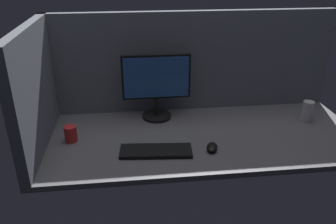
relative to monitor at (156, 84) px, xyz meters
The scene contains 8 objects.
ground_plane 41.84cm from the monitor, 46.64° to the right, with size 180.00×80.00×3.00cm, color #515156.
cubicle_wall_back 28.31cm from the monitor, 27.56° to the left, with size 180.00×5.00×62.71cm.
cubicle_wall_side 69.17cm from the monitor, 158.50° to the right, with size 5.00×80.00×62.71cm, color #565B66.
monitor is the anchor object (origin of this frame).
keyboard 47.82cm from the monitor, 95.60° to the right, with size 37.00×13.00×2.00cm, color black.
mouse 54.16cm from the monitor, 59.96° to the right, with size 5.60×9.60×3.40cm, color black.
mug_red_plastic 57.91cm from the monitor, 153.10° to the right, with size 6.72×6.72×8.97cm.
mug_steel 93.44cm from the monitor, ahead, with size 6.76×6.76×12.54cm.
Camera 1 is at (-39.54, -169.64, 94.00)cm, focal length 36.82 mm.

